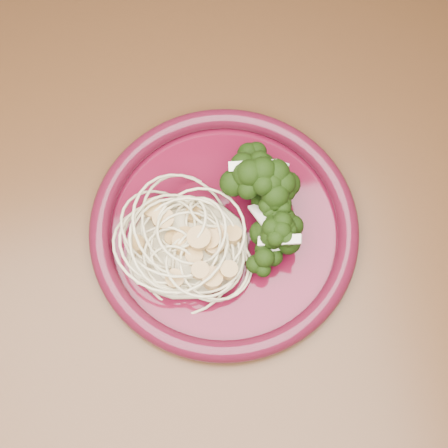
% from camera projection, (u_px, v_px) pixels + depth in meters
% --- Properties ---
extents(dining_table, '(1.20, 0.80, 0.75)m').
position_uv_depth(dining_table, '(313.00, 266.00, 0.73)').
color(dining_table, '#472814').
rests_on(dining_table, ground).
extents(dinner_plate, '(0.35, 0.35, 0.02)m').
position_uv_depth(dinner_plate, '(224.00, 228.00, 0.63)').
color(dinner_plate, '#460818').
rests_on(dinner_plate, dining_table).
extents(spaghetti_pile, '(0.15, 0.14, 0.03)m').
position_uv_depth(spaghetti_pile, '(187.00, 245.00, 0.62)').
color(spaghetti_pile, '#C5B98D').
rests_on(spaghetti_pile, dinner_plate).
extents(scallop_cluster, '(0.14, 0.14, 0.04)m').
position_uv_depth(scallop_cluster, '(185.00, 233.00, 0.59)').
color(scallop_cluster, tan).
rests_on(scallop_cluster, spaghetti_pile).
extents(broccoli_pile, '(0.13, 0.17, 0.05)m').
position_uv_depth(broccoli_pile, '(268.00, 195.00, 0.62)').
color(broccoli_pile, black).
rests_on(broccoli_pile, dinner_plate).
extents(onion_garnish, '(0.09, 0.11, 0.05)m').
position_uv_depth(onion_garnish, '(271.00, 181.00, 0.60)').
color(onion_garnish, beige).
rests_on(onion_garnish, broccoli_pile).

